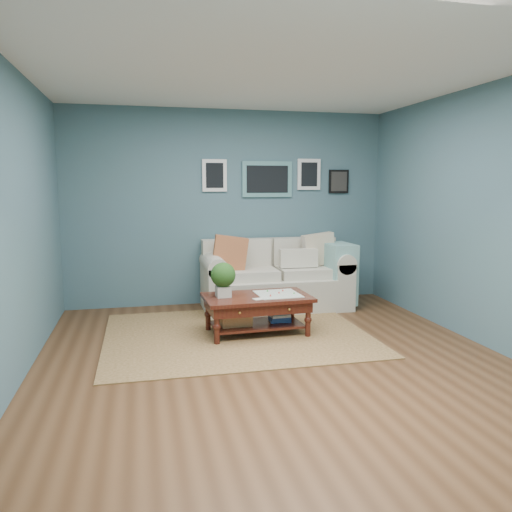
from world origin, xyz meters
name	(u,v)px	position (x,y,z in m)	size (l,w,h in m)	color
room_shell	(276,219)	(0.02, 0.06, 1.36)	(5.00, 5.02, 2.70)	brown
area_rug	(237,334)	(-0.20, 0.91, 0.01)	(2.89, 2.31, 0.01)	brown
loveseat	(281,277)	(0.64, 2.03, 0.42)	(2.01, 0.91, 1.03)	beige
coffee_table	(251,302)	(-0.04, 0.89, 0.37)	(1.21, 0.74, 0.83)	#330A0B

